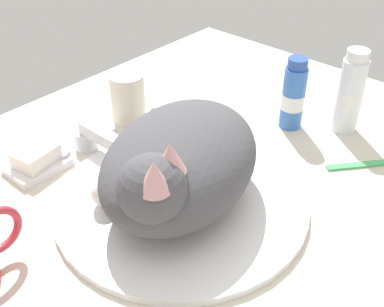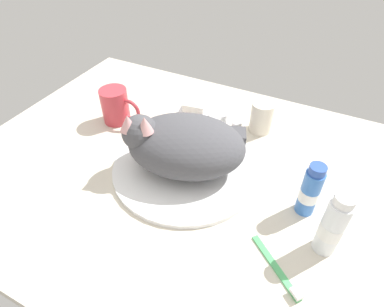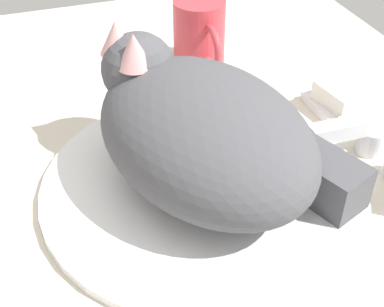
{
  "view_description": "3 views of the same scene",
  "coord_description": "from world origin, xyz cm",
  "px_view_note": "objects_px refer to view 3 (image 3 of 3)",
  "views": [
    {
      "loc": [
        -37.88,
        -35.73,
        45.32
      ],
      "look_at": [
        2.9,
        0.59,
        6.89
      ],
      "focal_mm": 45.64,
      "sensor_mm": 36.0,
      "label": 1
    },
    {
      "loc": [
        26.42,
        -49.84,
        54.65
      ],
      "look_at": [
        2.28,
        -1.64,
        7.1
      ],
      "focal_mm": 30.31,
      "sensor_mm": 36.0,
      "label": 2
    },
    {
      "loc": [
        40.83,
        -15.33,
        39.38
      ],
      "look_at": [
        -0.44,
        -1.19,
        4.96
      ],
      "focal_mm": 49.84,
      "sensor_mm": 36.0,
      "label": 3
    }
  ],
  "objects_px": {
    "faucet": "(363,138)",
    "cat": "(202,129)",
    "coffee_mug": "(200,34)",
    "soap_bar": "(341,96)"
  },
  "relations": [
    {
      "from": "faucet",
      "to": "soap_bar",
      "type": "relative_size",
      "value": 2.02
    },
    {
      "from": "cat",
      "to": "soap_bar",
      "type": "relative_size",
      "value": 5.05
    },
    {
      "from": "soap_bar",
      "to": "faucet",
      "type": "bearing_deg",
      "value": -14.89
    },
    {
      "from": "faucet",
      "to": "soap_bar",
      "type": "distance_m",
      "value": 0.09
    },
    {
      "from": "faucet",
      "to": "soap_bar",
      "type": "xyz_separation_m",
      "value": [
        -0.09,
        0.02,
        0.0
      ]
    },
    {
      "from": "faucet",
      "to": "cat",
      "type": "xyz_separation_m",
      "value": [
        -0.01,
        -0.2,
        0.05
      ]
    },
    {
      "from": "cat",
      "to": "soap_bar",
      "type": "distance_m",
      "value": 0.24
    },
    {
      "from": "coffee_mug",
      "to": "soap_bar",
      "type": "bearing_deg",
      "value": 35.72
    },
    {
      "from": "coffee_mug",
      "to": "soap_bar",
      "type": "xyz_separation_m",
      "value": [
        0.18,
        0.13,
        -0.02
      ]
    },
    {
      "from": "cat",
      "to": "coffee_mug",
      "type": "height_order",
      "value": "cat"
    }
  ]
}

